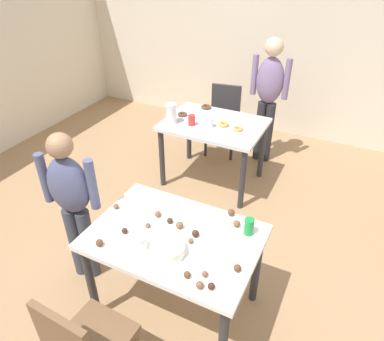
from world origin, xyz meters
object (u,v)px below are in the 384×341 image
(person_adult_far, at_px, (269,91))
(dining_table_near, at_px, (175,246))
(dining_table_far, at_px, (214,132))
(soda_can, at_px, (249,226))
(mixing_bowl, at_px, (168,249))
(person_girl_near, at_px, (72,199))
(chair_far_table, at_px, (224,115))
(pitcher_far, at_px, (171,114))

(person_adult_far, bearing_deg, dining_table_near, -88.10)
(dining_table_far, height_order, person_adult_far, person_adult_far)
(soda_can, bearing_deg, person_adult_far, 103.23)
(dining_table_far, relative_size, soda_can, 8.79)
(mixing_bowl, bearing_deg, soda_can, 45.57)
(dining_table_near, bearing_deg, soda_can, 28.42)
(person_girl_near, distance_m, mixing_bowl, 0.91)
(chair_far_table, bearing_deg, person_adult_far, -1.33)
(pitcher_far, bearing_deg, person_girl_near, -89.41)
(chair_far_table, relative_size, pitcher_far, 4.03)
(chair_far_table, bearing_deg, soda_can, -64.32)
(dining_table_far, xyz_separation_m, pitcher_far, (-0.41, -0.20, 0.21))
(dining_table_near, bearing_deg, pitcher_far, 119.72)
(chair_far_table, xyz_separation_m, pitcher_far, (-0.23, -0.96, 0.36))
(dining_table_far, distance_m, soda_can, 1.74)
(person_girl_near, distance_m, soda_can, 1.32)
(person_adult_far, distance_m, pitcher_far, 1.23)
(person_adult_far, xyz_separation_m, soda_can, (0.52, -2.22, -0.11))
(person_girl_near, xyz_separation_m, mixing_bowl, (0.90, -0.13, -0.00))
(chair_far_table, distance_m, person_girl_near, 2.54)
(person_adult_far, distance_m, mixing_bowl, 2.63)
(soda_can, xyz_separation_m, pitcher_far, (-1.31, 1.28, 0.05))
(person_girl_near, bearing_deg, dining_table_near, 2.55)
(chair_far_table, bearing_deg, pitcher_far, -103.64)
(dining_table_near, xyz_separation_m, chair_far_table, (-0.63, 2.47, -0.15))
(person_girl_near, height_order, soda_can, person_girl_near)
(dining_table_near, xyz_separation_m, dining_table_far, (-0.45, 1.72, -0.00))
(soda_can, relative_size, pitcher_far, 0.57)
(person_adult_far, bearing_deg, chair_far_table, 178.67)
(chair_far_table, relative_size, soda_can, 7.13)
(chair_far_table, relative_size, mixing_bowl, 4.06)
(mixing_bowl, distance_m, soda_can, 0.56)
(mixing_bowl, bearing_deg, person_adult_far, 92.79)
(dining_table_far, relative_size, mixing_bowl, 5.00)
(dining_table_far, xyz_separation_m, person_adult_far, (0.37, 0.74, 0.28))
(person_adult_far, bearing_deg, mixing_bowl, -87.21)
(chair_far_table, bearing_deg, dining_table_near, -75.63)
(dining_table_far, height_order, mixing_bowl, mixing_bowl)
(dining_table_near, xyz_separation_m, soda_can, (0.44, 0.24, 0.16))
(dining_table_near, height_order, person_adult_far, person_adult_far)
(dining_table_near, distance_m, chair_far_table, 2.56)
(dining_table_near, xyz_separation_m, person_adult_far, (-0.08, 2.46, 0.27))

